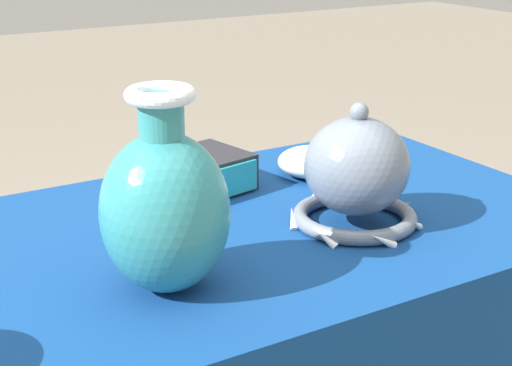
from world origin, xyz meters
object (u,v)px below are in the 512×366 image
object	(u,v)px
vase_dome_bell	(356,175)
mosaic_tile_box	(198,174)
bowl_shallow_ivory	(311,162)
vase_tall_bulbous	(165,207)

from	to	relation	value
vase_dome_bell	mosaic_tile_box	xyz separation A→B (m)	(-0.13, 0.24, -0.04)
mosaic_tile_box	bowl_shallow_ivory	world-z (taller)	mosaic_tile_box
vase_tall_bulbous	mosaic_tile_box	world-z (taller)	vase_tall_bulbous
vase_tall_bulbous	mosaic_tile_box	distance (m)	0.35
vase_dome_bell	mosaic_tile_box	bearing A→B (deg)	118.81
vase_tall_bulbous	mosaic_tile_box	size ratio (longest dim) A/B	1.40
vase_tall_bulbous	bowl_shallow_ivory	bearing A→B (deg)	33.47
vase_tall_bulbous	vase_dome_bell	size ratio (longest dim) A/B	1.26
vase_tall_bulbous	vase_dome_bell	bearing A→B (deg)	8.20
vase_dome_bell	mosaic_tile_box	size ratio (longest dim) A/B	1.12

